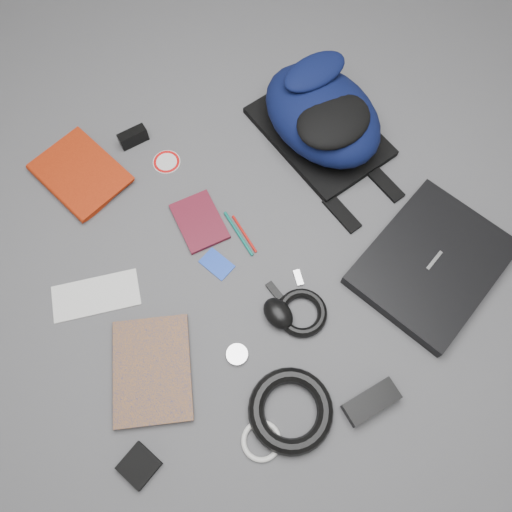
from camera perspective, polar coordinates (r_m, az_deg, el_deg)
name	(u,v)px	position (r m, az deg, el deg)	size (l,w,h in m)	color
ground	(256,259)	(1.41, 0.00, -0.31)	(4.00, 4.00, 0.00)	#4F4F51
backpack	(322,114)	(1.56, 7.58, 15.74)	(0.31, 0.45, 0.19)	black
laptop	(432,263)	(1.47, 19.46, -0.77)	(0.41, 0.32, 0.04)	black
textbook_red	(54,195)	(1.60, -22.13, 6.48)	(0.20, 0.27, 0.03)	maroon
comic_book	(113,374)	(1.36, -16.01, -12.89)	(0.20, 0.27, 0.02)	#C4700E
envelope	(96,296)	(1.44, -17.82, -4.32)	(0.24, 0.11, 0.00)	silver
dvd_case	(199,221)	(1.46, -6.49, 3.94)	(0.12, 0.17, 0.01)	#470D19
compact_camera	(133,137)	(1.63, -13.86, 13.06)	(0.09, 0.03, 0.05)	black
sticker_disc	(167,162)	(1.59, -10.18, 10.53)	(0.09, 0.09, 0.00)	silver
pen_teal	(238,234)	(1.44, -2.02, 2.58)	(0.01, 0.01, 0.16)	#0A6254
pen_red	(244,234)	(1.44, -1.34, 2.55)	(0.01, 0.01, 0.13)	#B8130E
id_badge	(217,264)	(1.41, -4.50, -0.92)	(0.06, 0.09, 0.00)	#183EB8
usb_black	(274,291)	(1.38, 2.12, -3.99)	(0.02, 0.06, 0.01)	black
usb_silver	(298,278)	(1.39, 4.86, -2.49)	(0.02, 0.05, 0.01)	silver
mouse	(278,314)	(1.34, 2.55, -6.59)	(0.07, 0.10, 0.05)	black
headphone_left	(179,377)	(1.33, -8.80, -13.49)	(0.04, 0.04, 0.01)	#AAAAAC
headphone_right	(237,355)	(1.33, -2.18, -11.19)	(0.06, 0.06, 0.01)	silver
cable_coil	(302,313)	(1.35, 5.26, -6.47)	(0.14, 0.14, 0.03)	black
power_brick	(371,402)	(1.33, 13.03, -15.94)	(0.14, 0.06, 0.03)	black
power_cord_coil	(291,410)	(1.29, 3.98, -17.19)	(0.21, 0.21, 0.04)	black
pouch	(139,466)	(1.33, -13.23, -22.30)	(0.08, 0.08, 0.02)	black
white_cable_coil	(261,441)	(1.30, 0.61, -20.37)	(0.10, 0.10, 0.01)	silver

